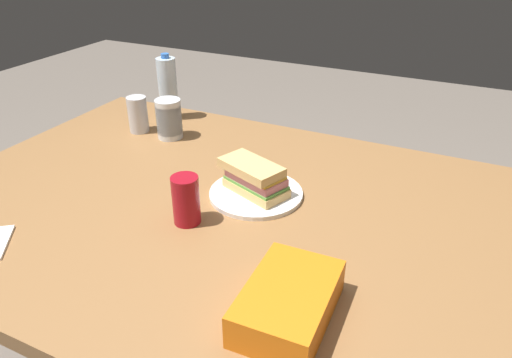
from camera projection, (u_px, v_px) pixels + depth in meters
name	position (u px, v px, depth m)	size (l,w,h in m)	color
dining_table	(214.00, 230.00, 1.28)	(1.51, 1.10, 0.77)	olive
paper_plate	(256.00, 194.00, 1.26)	(0.25, 0.25, 0.01)	white
sandwich	(254.00, 178.00, 1.24)	(0.20, 0.15, 0.08)	#DBB26B
soda_can_red	(186.00, 200.00, 1.13)	(0.07, 0.07, 0.12)	maroon
chip_bag	(288.00, 302.00, 0.87)	(0.23, 0.15, 0.07)	orange
water_bottle_tall	(168.00, 88.00, 1.71)	(0.07, 0.07, 0.24)	silver
plastic_cup_stack	(169.00, 119.00, 1.57)	(0.08, 0.08, 0.13)	silver
soda_can_silver	(138.00, 114.00, 1.62)	(0.07, 0.07, 0.12)	silver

